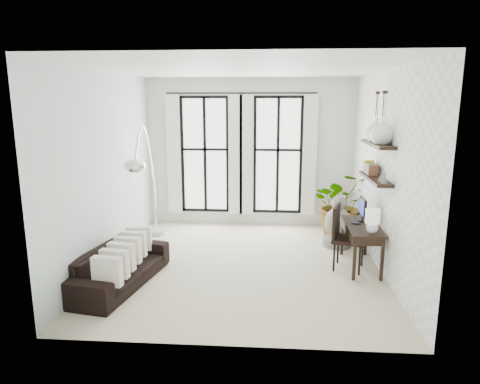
# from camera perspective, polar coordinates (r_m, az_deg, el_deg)

# --- Properties ---
(floor) EXTENTS (5.00, 5.00, 0.00)m
(floor) POSITION_cam_1_polar(r_m,az_deg,el_deg) (7.37, 0.40, -9.57)
(floor) COLOR beige
(floor) RESTS_ON ground
(ceiling) EXTENTS (5.00, 5.00, 0.00)m
(ceiling) POSITION_cam_1_polar(r_m,az_deg,el_deg) (6.87, 0.44, 16.11)
(ceiling) COLOR white
(ceiling) RESTS_ON wall_back
(wall_left) EXTENTS (0.00, 5.00, 5.00)m
(wall_left) POSITION_cam_1_polar(r_m,az_deg,el_deg) (7.43, -17.20, 2.88)
(wall_left) COLOR silver
(wall_left) RESTS_ON floor
(wall_right) EXTENTS (0.00, 5.00, 5.00)m
(wall_right) POSITION_cam_1_polar(r_m,az_deg,el_deg) (7.16, 18.71, 2.46)
(wall_right) COLOR white
(wall_right) RESTS_ON floor
(wall_back) EXTENTS (4.50, 0.00, 4.50)m
(wall_back) POSITION_cam_1_polar(r_m,az_deg,el_deg) (9.41, 1.39, 5.23)
(wall_back) COLOR white
(wall_back) RESTS_ON floor
(windows) EXTENTS (3.26, 0.13, 2.65)m
(windows) POSITION_cam_1_polar(r_m,az_deg,el_deg) (9.36, 0.14, 4.95)
(windows) COLOR white
(windows) RESTS_ON wall_back
(wall_shelves) EXTENTS (0.25, 1.30, 0.60)m
(wall_shelves) POSITION_cam_1_polar(r_m,az_deg,el_deg) (7.15, 17.61, 3.55)
(wall_shelves) COLOR black
(wall_shelves) RESTS_ON wall_right
(sofa) EXTENTS (1.11, 2.07, 0.57)m
(sofa) POSITION_cam_1_polar(r_m,az_deg,el_deg) (6.74, -15.83, -9.54)
(sofa) COLOR black
(sofa) RESTS_ON floor
(throw_pillows) EXTENTS (0.40, 1.52, 0.40)m
(throw_pillows) POSITION_cam_1_polar(r_m,az_deg,el_deg) (6.63, -15.11, -7.87)
(throw_pillows) COLOR silver
(throw_pillows) RESTS_ON sofa
(plant) EXTENTS (1.34, 1.21, 1.33)m
(plant) POSITION_cam_1_polar(r_m,az_deg,el_deg) (8.95, 13.38, -1.53)
(plant) COLOR #2D7228
(plant) RESTS_ON floor
(desk) EXTENTS (0.52, 1.23, 1.12)m
(desk) POSITION_cam_1_polar(r_m,az_deg,el_deg) (7.24, 16.01, -4.66)
(desk) COLOR black
(desk) RESTS_ON floor
(desk_chair) EXTENTS (0.63, 0.63, 1.05)m
(desk_chair) POSITION_cam_1_polar(r_m,az_deg,el_deg) (7.21, 13.63, -5.35)
(desk_chair) COLOR black
(desk_chair) RESTS_ON floor
(arc_lamp) EXTENTS (0.73, 2.75, 2.34)m
(arc_lamp) POSITION_cam_1_polar(r_m,az_deg,el_deg) (7.50, -12.55, 4.99)
(arc_lamp) COLOR silver
(arc_lamp) RESTS_ON floor
(buddha) EXTENTS (0.54, 0.54, 0.98)m
(buddha) POSITION_cam_1_polar(r_m,az_deg,el_deg) (8.32, 12.89, -4.35)
(buddha) COLOR slate
(buddha) RESTS_ON floor
(vase_a) EXTENTS (0.37, 0.37, 0.38)m
(vase_a) POSITION_cam_1_polar(r_m,az_deg,el_deg) (6.82, 18.45, 7.67)
(vase_a) COLOR white
(vase_a) RESTS_ON shelf_upper
(vase_b) EXTENTS (0.37, 0.37, 0.38)m
(vase_b) POSITION_cam_1_polar(r_m,az_deg,el_deg) (7.20, 17.68, 7.92)
(vase_b) COLOR white
(vase_b) RESTS_ON shelf_upper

